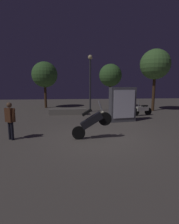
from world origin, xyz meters
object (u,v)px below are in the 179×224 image
object	(u,v)px
person_rider_beside	(10,118)
streetlamp_near	(90,76)
kiosk_billboard	(122,105)
motorcycle_white_parked_left	(142,110)
motorcycle_black_foreground	(92,122)

from	to	relation	value
person_rider_beside	streetlamp_near	bearing A→B (deg)	6.64
person_rider_beside	kiosk_billboard	world-z (taller)	kiosk_billboard
motorcycle_white_parked_left	kiosk_billboard	size ratio (longest dim) A/B	0.78
person_rider_beside	kiosk_billboard	bearing A→B (deg)	-24.88
motorcycle_black_foreground	person_rider_beside	xyz separation A→B (m)	(-3.34, 0.23, 0.18)
motorcycle_white_parked_left	streetlamp_near	world-z (taller)	streetlamp_near
motorcycle_black_foreground	streetlamp_near	world-z (taller)	streetlamp_near
motorcycle_white_parked_left	person_rider_beside	world-z (taller)	person_rider_beside
kiosk_billboard	streetlamp_near	bearing A→B (deg)	-77.47
streetlamp_near	person_rider_beside	bearing A→B (deg)	-119.04
motorcycle_black_foreground	person_rider_beside	size ratio (longest dim) A/B	1.06
motorcycle_black_foreground	streetlamp_near	bearing A→B (deg)	86.89
person_rider_beside	kiosk_billboard	distance (m)	6.43
motorcycle_black_foreground	person_rider_beside	world-z (taller)	motorcycle_black_foreground
motorcycle_black_foreground	kiosk_billboard	bearing A→B (deg)	58.30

